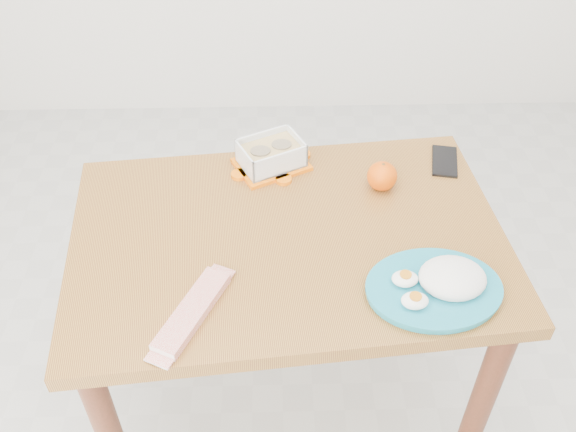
{
  "coord_description": "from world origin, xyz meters",
  "views": [
    {
      "loc": [
        -0.11,
        -1.07,
        1.81
      ],
      "look_at": [
        -0.08,
        0.03,
        0.81
      ],
      "focal_mm": 40.0,
      "sensor_mm": 36.0,
      "label": 1
    }
  ],
  "objects_px": {
    "rice_plate": "(440,283)",
    "food_container": "(271,155)",
    "dining_table": "(288,269)",
    "smartphone": "(445,161)",
    "orange_fruit": "(382,176)"
  },
  "relations": [
    {
      "from": "smartphone",
      "to": "orange_fruit",
      "type": "bearing_deg",
      "value": -140.34
    },
    {
      "from": "dining_table",
      "to": "smartphone",
      "type": "distance_m",
      "value": 0.52
    },
    {
      "from": "food_container",
      "to": "orange_fruit",
      "type": "distance_m",
      "value": 0.3
    },
    {
      "from": "rice_plate",
      "to": "food_container",
      "type": "bearing_deg",
      "value": 123.88
    },
    {
      "from": "food_container",
      "to": "smartphone",
      "type": "distance_m",
      "value": 0.47
    },
    {
      "from": "dining_table",
      "to": "rice_plate",
      "type": "distance_m",
      "value": 0.4
    },
    {
      "from": "food_container",
      "to": "rice_plate",
      "type": "distance_m",
      "value": 0.58
    },
    {
      "from": "food_container",
      "to": "orange_fruit",
      "type": "bearing_deg",
      "value": -45.01
    },
    {
      "from": "food_container",
      "to": "orange_fruit",
      "type": "relative_size",
      "value": 2.91
    },
    {
      "from": "food_container",
      "to": "smartphone",
      "type": "height_order",
      "value": "food_container"
    },
    {
      "from": "dining_table",
      "to": "smartphone",
      "type": "bearing_deg",
      "value": 26.48
    },
    {
      "from": "rice_plate",
      "to": "dining_table",
      "type": "bearing_deg",
      "value": 145.33
    },
    {
      "from": "orange_fruit",
      "to": "food_container",
      "type": "bearing_deg",
      "value": 160.93
    },
    {
      "from": "dining_table",
      "to": "smartphone",
      "type": "relative_size",
      "value": 8.28
    },
    {
      "from": "food_container",
      "to": "dining_table",
      "type": "bearing_deg",
      "value": -107.84
    }
  ]
}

